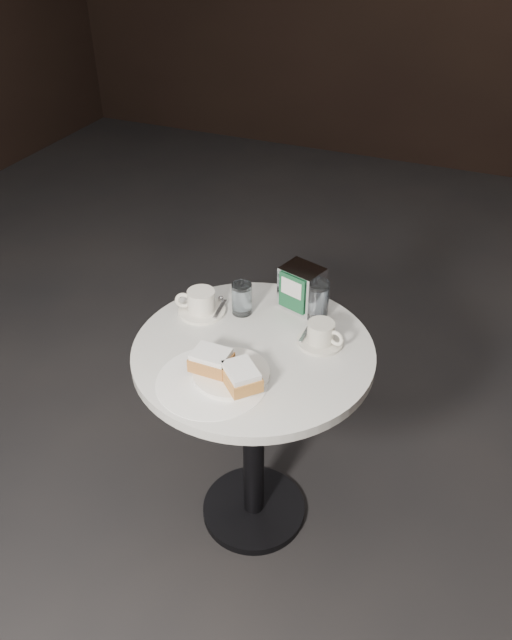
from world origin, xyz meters
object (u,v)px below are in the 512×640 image
at_px(cafe_table, 253,398).
at_px(water_glass_right, 317,300).
at_px(beignet_plate, 228,370).
at_px(napkin_dispenser, 301,288).
at_px(water_glass_left, 242,299).
at_px(coffee_cup_right, 321,335).
at_px(coffee_cup_left, 201,303).

xyz_separation_m(cafe_table, water_glass_right, (0.11, 0.22, 0.26)).
relative_size(beignet_plate, water_glass_right, 2.24).
height_order(water_glass_right, napkin_dispenser, napkin_dispenser).
relative_size(water_glass_right, napkin_dispenser, 0.83).
distance_m(cafe_table, napkin_dispenser, 0.37).
relative_size(water_glass_left, napkin_dispenser, 0.71).
xyz_separation_m(cafe_table, coffee_cup_right, (0.17, 0.10, 0.23)).
xyz_separation_m(water_glass_left, water_glass_right, (0.22, 0.07, 0.01)).
height_order(coffee_cup_left, water_glass_left, water_glass_left).
relative_size(cafe_table, water_glass_right, 6.28).
height_order(beignet_plate, coffee_cup_left, coffee_cup_left).
bearing_deg(napkin_dispenser, water_glass_right, -6.69).
xyz_separation_m(beignet_plate, napkin_dispenser, (0.07, 0.40, 0.04)).
bearing_deg(cafe_table, water_glass_right, 62.68).
height_order(cafe_table, coffee_cup_right, coffee_cup_right).
bearing_deg(beignet_plate, cafe_table, 85.98).
distance_m(coffee_cup_left, water_glass_right, 0.35).
distance_m(water_glass_left, water_glass_right, 0.23).
bearing_deg(beignet_plate, napkin_dispenser, 80.55).
xyz_separation_m(coffee_cup_right, water_glass_right, (-0.06, 0.13, 0.03)).
relative_size(coffee_cup_right, water_glass_right, 1.39).
distance_m(beignet_plate, water_glass_left, 0.31).
xyz_separation_m(beignet_plate, coffee_cup_right, (0.18, 0.24, 0.00)).
height_order(coffee_cup_right, water_glass_right, water_glass_right).
bearing_deg(beignet_plate, coffee_cup_right, 53.32).
bearing_deg(water_glass_right, water_glass_left, -161.71).
height_order(water_glass_left, water_glass_right, water_glass_right).
bearing_deg(coffee_cup_left, beignet_plate, -71.72).
distance_m(coffee_cup_left, napkin_dispenser, 0.31).
xyz_separation_m(beignet_plate, coffee_cup_left, (-0.21, 0.25, 0.01)).
bearing_deg(coffee_cup_left, napkin_dispenser, 6.63).
xyz_separation_m(coffee_cup_left, coffee_cup_right, (0.39, -0.01, -0.00)).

